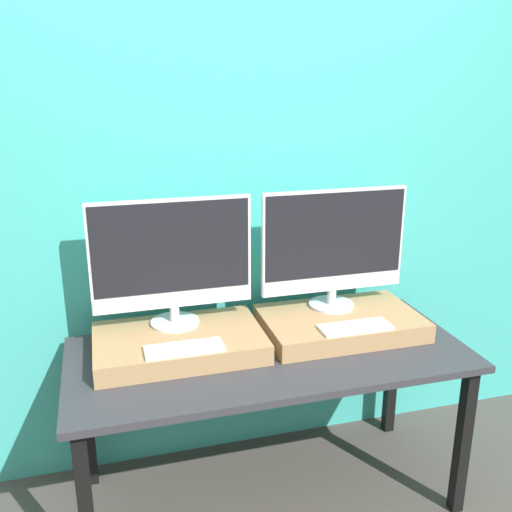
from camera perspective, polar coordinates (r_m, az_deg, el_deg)
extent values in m
cube|color=teal|center=(2.60, -1.41, 6.35)|extent=(8.00, 0.04, 2.60)
cube|color=#2D2D33|center=(2.40, 1.32, -9.81)|extent=(1.64, 0.73, 0.03)
cube|color=black|center=(2.66, 19.99, -17.01)|extent=(0.05, 0.05, 0.69)
cube|color=black|center=(2.76, -16.56, -15.20)|extent=(0.05, 0.05, 0.69)
cube|color=black|center=(3.09, 13.42, -11.17)|extent=(0.05, 0.05, 0.69)
cube|color=#99754C|center=(2.39, -7.70, -8.59)|extent=(0.68, 0.44, 0.08)
cylinder|color=silver|center=(2.46, -8.11, -6.56)|extent=(0.21, 0.21, 0.01)
cylinder|color=silver|center=(2.45, -8.15, -5.72)|extent=(0.04, 0.04, 0.07)
cube|color=silver|center=(2.35, -8.42, 0.19)|extent=(0.66, 0.02, 0.46)
cube|color=black|center=(2.33, -8.41, 0.79)|extent=(0.64, 0.00, 0.38)
cube|color=silver|center=(2.41, -8.16, -4.47)|extent=(0.66, 0.00, 0.06)
cube|color=silver|center=(2.23, -7.18, -9.17)|extent=(0.30, 0.12, 0.01)
cube|color=silver|center=(2.23, -7.19, -9.00)|extent=(0.29, 0.10, 0.00)
cube|color=#99754C|center=(2.57, 8.41, -6.65)|extent=(0.68, 0.44, 0.08)
cylinder|color=silver|center=(2.64, 7.54, -4.83)|extent=(0.21, 0.21, 0.01)
cylinder|color=silver|center=(2.62, 7.57, -4.03)|extent=(0.04, 0.04, 0.07)
cube|color=silver|center=(2.54, 7.81, 1.51)|extent=(0.66, 0.02, 0.46)
cube|color=black|center=(2.52, 7.96, 2.08)|extent=(0.64, 0.00, 0.38)
cube|color=silver|center=(2.59, 7.75, -2.84)|extent=(0.66, 0.00, 0.06)
cube|color=silver|center=(2.43, 9.90, -7.02)|extent=(0.30, 0.12, 0.01)
cube|color=silver|center=(2.42, 9.91, -6.86)|extent=(0.29, 0.10, 0.00)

